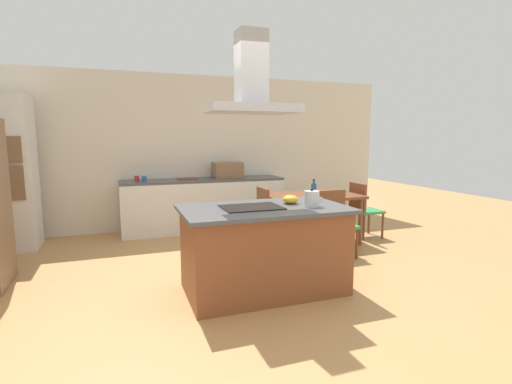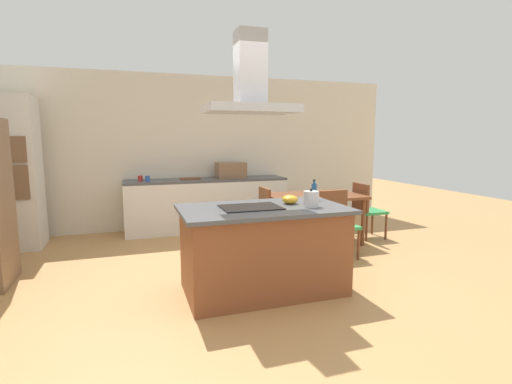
{
  "view_description": "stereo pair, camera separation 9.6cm",
  "coord_description": "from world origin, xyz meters",
  "views": [
    {
      "loc": [
        -1.39,
        -3.61,
        1.61
      ],
      "look_at": [
        0.05,
        0.4,
        1.0
      ],
      "focal_mm": 26.75,
      "sensor_mm": 36.0,
      "label": 1
    },
    {
      "loc": [
        -1.3,
        -3.64,
        1.61
      ],
      "look_at": [
        0.05,
        0.4,
        1.0
      ],
      "focal_mm": 26.75,
      "sensor_mm": 36.0,
      "label": 2
    }
  ],
  "objects": [
    {
      "name": "wall_oven_stack",
      "position": [
        -2.9,
        2.65,
        1.1
      ],
      "size": [
        0.7,
        0.66,
        2.2
      ],
      "color": "silver",
      "rests_on": "ground"
    },
    {
      "name": "cooktop",
      "position": [
        -0.14,
        0.0,
        0.91
      ],
      "size": [
        0.6,
        0.44,
        0.01
      ],
      "primitive_type": "cube",
      "color": "black",
      "rests_on": "kitchen_island"
    },
    {
      "name": "coffee_mug_blue",
      "position": [
        -1.02,
        2.8,
        0.95
      ],
      "size": [
        0.08,
        0.08,
        0.09
      ],
      "primitive_type": "cylinder",
      "color": "#2D56B2",
      "rests_on": "back_counter"
    },
    {
      "name": "chair_at_right_end",
      "position": [
        2.28,
        1.5,
        0.51
      ],
      "size": [
        0.42,
        0.42,
        0.89
      ],
      "color": "#33934C",
      "rests_on": "ground"
    },
    {
      "name": "ground",
      "position": [
        0.0,
        1.5,
        0.0
      ],
      "size": [
        16.0,
        16.0,
        0.0
      ],
      "primitive_type": "plane",
      "color": "tan"
    },
    {
      "name": "chair_facing_island",
      "position": [
        1.36,
        0.83,
        0.51
      ],
      "size": [
        0.42,
        0.42,
        0.89
      ],
      "color": "#33934C",
      "rests_on": "ground"
    },
    {
      "name": "back_counter",
      "position": [
        -0.02,
        2.88,
        0.45
      ],
      "size": [
        2.78,
        0.62,
        0.9
      ],
      "color": "silver",
      "rests_on": "ground"
    },
    {
      "name": "chair_at_left_end",
      "position": [
        0.44,
        1.5,
        0.51
      ],
      "size": [
        0.42,
        0.42,
        0.89
      ],
      "color": "#33934C",
      "rests_on": "ground"
    },
    {
      "name": "range_hood",
      "position": [
        -0.14,
        0.0,
        2.1
      ],
      "size": [
        0.9,
        0.55,
        0.78
      ],
      "color": "#ADADB2"
    },
    {
      "name": "dining_table",
      "position": [
        1.36,
        1.5,
        0.67
      ],
      "size": [
        1.4,
        0.9,
        0.75
      ],
      "color": "brown",
      "rests_on": "ground"
    },
    {
      "name": "cutting_board",
      "position": [
        -0.3,
        2.93,
        0.91
      ],
      "size": [
        0.34,
        0.24,
        0.02
      ],
      "primitive_type": "cube",
      "color": "brown",
      "rests_on": "back_counter"
    },
    {
      "name": "mixing_bowl",
      "position": [
        0.34,
        0.09,
        0.95
      ],
      "size": [
        0.17,
        0.17,
        0.09
      ],
      "primitive_type": "ellipsoid",
      "color": "gold",
      "rests_on": "kitchen_island"
    },
    {
      "name": "coffee_mug_red",
      "position": [
        -1.13,
        2.87,
        0.95
      ],
      "size": [
        0.08,
        0.08,
        0.09
      ],
      "primitive_type": "cylinder",
      "color": "red",
      "rests_on": "back_counter"
    },
    {
      "name": "tea_kettle",
      "position": [
        0.47,
        -0.15,
        0.98
      ],
      "size": [
        0.21,
        0.16,
        0.19
      ],
      "color": "silver",
      "rests_on": "kitchen_island"
    },
    {
      "name": "countertop_microwave",
      "position": [
        0.41,
        2.88,
        1.04
      ],
      "size": [
        0.5,
        0.38,
        0.28
      ],
      "primitive_type": "cube",
      "color": "brown",
      "rests_on": "back_counter"
    },
    {
      "name": "olive_oil_bottle",
      "position": [
        0.7,
        0.24,
        1.0
      ],
      "size": [
        0.06,
        0.06,
        0.24
      ],
      "color": "navy",
      "rests_on": "kitchen_island"
    },
    {
      "name": "wall_back",
      "position": [
        0.0,
        3.25,
        1.35
      ],
      "size": [
        7.2,
        0.1,
        2.7
      ],
      "primitive_type": "cube",
      "color": "beige",
      "rests_on": "ground"
    },
    {
      "name": "kitchen_island",
      "position": [
        0.0,
        0.0,
        0.45
      ],
      "size": [
        1.71,
        0.99,
        0.9
      ],
      "color": "brown",
      "rests_on": "ground"
    }
  ]
}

